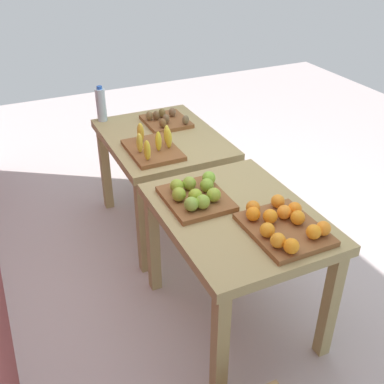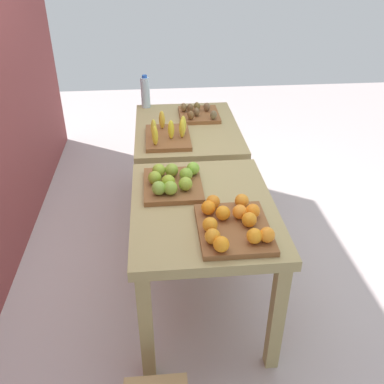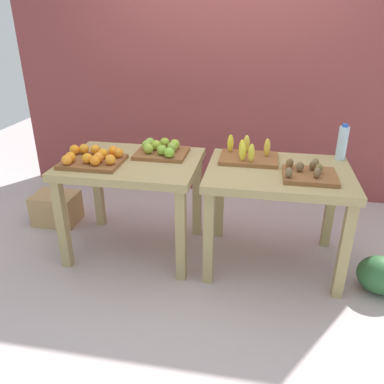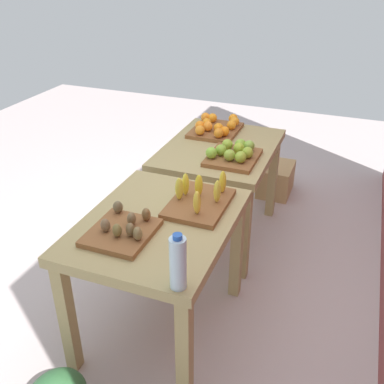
% 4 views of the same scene
% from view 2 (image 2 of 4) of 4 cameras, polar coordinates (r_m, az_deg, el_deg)
% --- Properties ---
extents(ground_plane, '(8.00, 8.00, 0.00)m').
position_cam_2_polar(ground_plane, '(3.28, 0.20, -7.99)').
color(ground_plane, '#B6A7A7').
extents(display_table_left, '(1.04, 0.80, 0.79)m').
position_cam_2_polar(display_table_left, '(2.42, 1.48, -4.05)').
color(display_table_left, tan).
rests_on(display_table_left, ground_plane).
extents(display_table_right, '(1.04, 0.80, 0.79)m').
position_cam_2_polar(display_table_right, '(3.39, -0.68, 6.96)').
color(display_table_right, tan).
rests_on(display_table_right, ground_plane).
extents(orange_bin, '(0.45, 0.37, 0.11)m').
position_cam_2_polar(orange_bin, '(2.14, 5.54, -4.28)').
color(orange_bin, brown).
rests_on(orange_bin, display_table_left).
extents(apple_bin, '(0.40, 0.35, 0.11)m').
position_cam_2_polar(apple_bin, '(2.49, -2.66, 1.45)').
color(apple_bin, brown).
rests_on(apple_bin, display_table_left).
extents(banana_crate, '(0.44, 0.32, 0.17)m').
position_cam_2_polar(banana_crate, '(3.11, -3.27, 7.72)').
color(banana_crate, brown).
rests_on(banana_crate, display_table_right).
extents(kiwi_bin, '(0.36, 0.32, 0.10)m').
position_cam_2_polar(kiwi_bin, '(3.52, 0.86, 10.52)').
color(kiwi_bin, brown).
rests_on(kiwi_bin, display_table_right).
extents(water_bottle, '(0.08, 0.08, 0.28)m').
position_cam_2_polar(water_bottle, '(3.73, -6.29, 13.20)').
color(water_bottle, silver).
rests_on(water_bottle, display_table_right).
extents(watermelon_pile, '(0.70, 0.43, 0.27)m').
position_cam_2_polar(watermelon_pile, '(4.45, 1.77, 5.49)').
color(watermelon_pile, '#287439').
rests_on(watermelon_pile, ground_plane).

